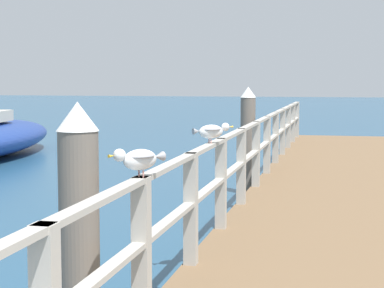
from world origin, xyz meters
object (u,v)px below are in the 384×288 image
object	(u,v)px
dock_piling_near	(80,246)
seagull_foreground	(139,159)
seagull_background	(212,131)
dock_piling_far	(248,140)

from	to	relation	value
dock_piling_near	seagull_foreground	xyz separation A→B (m)	(0.38, 0.19, 0.60)
dock_piling_near	seagull_foreground	distance (m)	0.73
seagull_foreground	seagull_background	size ratio (longest dim) A/B	1.01
seagull_background	seagull_foreground	bearing A→B (deg)	-37.38
seagull_foreground	dock_piling_far	bearing A→B (deg)	-51.66
dock_piling_far	seagull_foreground	bearing A→B (deg)	-87.37
dock_piling_far	seagull_foreground	xyz separation A→B (m)	(0.38, -8.16, 0.60)
dock_piling_near	dock_piling_far	distance (m)	8.36
seagull_foreground	seagull_background	xyz separation A→B (m)	(0.01, 2.60, 0.00)
dock_piling_near	dock_piling_far	world-z (taller)	same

